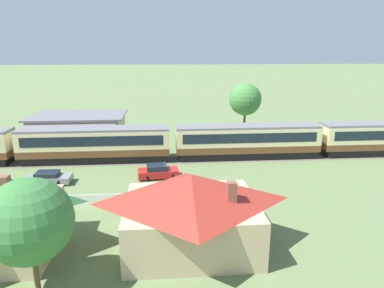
# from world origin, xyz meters

# --- Properties ---
(passenger_train) EXTENTS (88.67, 3.17, 4.00)m
(passenger_train) POSITION_xyz_m (-24.71, -0.57, 2.22)
(passenger_train) COLOR brown
(passenger_train) RESTS_ON ground_plane
(railway_track) EXTENTS (138.22, 3.60, 0.04)m
(railway_track) POSITION_xyz_m (-18.71, -0.57, 0.01)
(railway_track) COLOR #665B51
(railway_track) RESTS_ON ground_plane
(station_building) EXTENTS (12.92, 9.80, 3.86)m
(station_building) POSITION_xyz_m (-46.85, 9.03, 1.95)
(station_building) COLOR beige
(station_building) RESTS_ON ground_plane
(cottage_red_roof_2) EXTENTS (9.07, 7.39, 4.94)m
(cottage_red_roof_2) POSITION_xyz_m (-33.23, -19.32, 2.56)
(cottage_red_roof_2) COLOR tan
(cottage_red_roof_2) RESTS_ON ground_plane
(picket_fence_front) EXTENTS (38.46, 0.06, 1.05)m
(picket_fence_front) POSITION_xyz_m (-46.26, -12.82, 0.53)
(picket_fence_front) COLOR white
(picket_fence_front) RESTS_ON ground_plane
(parked_car_red) EXTENTS (4.23, 2.28, 1.37)m
(parked_car_red) POSITION_xyz_m (-35.58, -6.56, 0.65)
(parked_car_red) COLOR red
(parked_car_red) RESTS_ON ground_plane
(parked_car_grey) EXTENTS (4.19, 1.90, 1.20)m
(parked_car_grey) POSITION_xyz_m (-46.13, -7.29, 0.58)
(parked_car_grey) COLOR gray
(parked_car_grey) RESTS_ON ground_plane
(yard_tree_0) EXTENTS (4.88, 4.88, 7.83)m
(yard_tree_0) POSITION_xyz_m (-22.50, 11.46, 5.38)
(yard_tree_0) COLOR #4C3823
(yard_tree_0) RESTS_ON ground_plane
(yard_tree_1) EXTENTS (4.46, 4.46, 6.40)m
(yard_tree_1) POSITION_xyz_m (-41.75, -23.21, 4.16)
(yard_tree_1) COLOR brown
(yard_tree_1) RESTS_ON ground_plane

